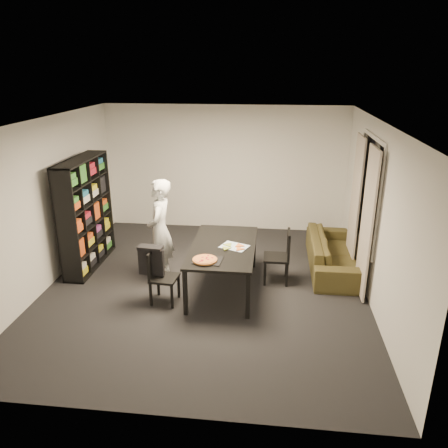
# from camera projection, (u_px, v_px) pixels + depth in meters

# --- Properties ---
(room) EXTENTS (5.01, 5.51, 2.61)m
(room) POSITION_uv_depth(u_px,v_px,m) (205.00, 210.00, 6.54)
(room) COLOR black
(room) RESTS_ON ground
(window_pane) EXTENTS (0.02, 1.40, 1.60)m
(window_pane) POSITION_uv_depth(u_px,v_px,m) (369.00, 191.00, 6.76)
(window_pane) COLOR black
(window_pane) RESTS_ON room
(window_frame) EXTENTS (0.03, 1.52, 1.72)m
(window_frame) POSITION_uv_depth(u_px,v_px,m) (368.00, 191.00, 6.76)
(window_frame) COLOR white
(window_frame) RESTS_ON room
(curtain_left) EXTENTS (0.03, 0.70, 2.25)m
(curtain_left) POSITION_uv_depth(u_px,v_px,m) (367.00, 224.00, 6.41)
(curtain_left) COLOR #B9AC9E
(curtain_left) RESTS_ON room
(curtain_right) EXTENTS (0.03, 0.70, 2.25)m
(curtain_right) POSITION_uv_depth(u_px,v_px,m) (355.00, 203.00, 7.38)
(curtain_right) COLOR #B9AC9E
(curtain_right) RESTS_ON room
(bookshelf) EXTENTS (0.35, 1.50, 1.90)m
(bookshelf) POSITION_uv_depth(u_px,v_px,m) (86.00, 214.00, 7.45)
(bookshelf) COLOR black
(bookshelf) RESTS_ON room
(dining_table) EXTENTS (0.98, 1.76, 0.73)m
(dining_table) POSITION_uv_depth(u_px,v_px,m) (223.00, 249.00, 6.72)
(dining_table) COLOR black
(dining_table) RESTS_ON room
(chair_left) EXTENTS (0.41, 0.41, 0.82)m
(chair_left) POSITION_uv_depth(u_px,v_px,m) (159.00, 273.00, 6.42)
(chair_left) COLOR black
(chair_left) RESTS_ON room
(chair_right) EXTENTS (0.41, 0.41, 0.88)m
(chair_right) POSITION_uv_depth(u_px,v_px,m) (282.00, 253.00, 7.00)
(chair_right) COLOR black
(chair_right) RESTS_ON room
(draped_jacket) EXTENTS (0.38, 0.19, 0.45)m
(draped_jacket) POSITION_uv_depth(u_px,v_px,m) (151.00, 259.00, 6.36)
(draped_jacket) COLOR black
(draped_jacket) RESTS_ON chair_left
(person) EXTENTS (0.43, 0.63, 1.68)m
(person) POSITION_uv_depth(u_px,v_px,m) (160.00, 230.00, 7.00)
(person) COLOR silver
(person) RESTS_ON room
(baking_tray) EXTENTS (0.43, 0.35, 0.01)m
(baking_tray) POSITION_uv_depth(u_px,v_px,m) (208.00, 260.00, 6.18)
(baking_tray) COLOR black
(baking_tray) RESTS_ON dining_table
(pepperoni_pizza) EXTENTS (0.35, 0.35, 0.03)m
(pepperoni_pizza) POSITION_uv_depth(u_px,v_px,m) (205.00, 260.00, 6.15)
(pepperoni_pizza) COLOR #A86331
(pepperoni_pizza) RESTS_ON dining_table
(kitchen_towel) EXTENTS (0.48, 0.43, 0.01)m
(kitchen_towel) POSITION_uv_depth(u_px,v_px,m) (234.00, 247.00, 6.65)
(kitchen_towel) COLOR white
(kitchen_towel) RESTS_ON dining_table
(pizza_slices) EXTENTS (0.41, 0.36, 0.01)m
(pizza_slices) POSITION_uv_depth(u_px,v_px,m) (233.00, 247.00, 6.61)
(pizza_slices) COLOR gold
(pizza_slices) RESTS_ON dining_table
(sofa) EXTENTS (0.77, 1.96, 0.57)m
(sofa) POSITION_uv_depth(u_px,v_px,m) (333.00, 253.00, 7.53)
(sofa) COLOR #3C3118
(sofa) RESTS_ON room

